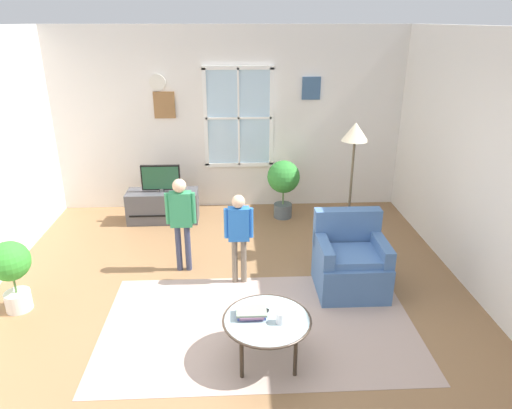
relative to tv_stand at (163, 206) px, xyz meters
name	(u,v)px	position (x,y,z in m)	size (l,w,h in m)	color
ground_plane	(231,316)	(1.03, -2.49, -0.25)	(6.00, 6.77, 0.02)	olive
back_wall	(230,120)	(1.03, 0.65, 1.17)	(5.40, 0.17, 2.81)	silver
area_rug	(259,325)	(1.31, -2.68, -0.23)	(3.13, 1.84, 0.01)	tan
tv_stand	(163,206)	(0.00, 0.00, 0.00)	(1.06, 0.42, 0.48)	#4C4C51
television	(161,178)	(0.00, 0.00, 0.45)	(0.57, 0.08, 0.41)	#4C4C4C
armchair	(350,262)	(2.38, -2.02, 0.09)	(0.76, 0.74, 0.87)	#476B9E
coffee_table	(267,321)	(1.36, -3.16, 0.16)	(0.79, 0.79, 0.43)	#99B2B7
book_stack	(251,313)	(1.22, -3.11, 0.22)	(0.27, 0.19, 0.06)	#3B4CA3
cup	(281,318)	(1.47, -3.22, 0.24)	(0.08, 0.08, 0.10)	white
remote_near_books	(263,313)	(1.33, -3.09, 0.20)	(0.04, 0.14, 0.02)	black
person_blue_shirt	(239,229)	(1.13, -1.83, 0.45)	(0.33, 0.15, 1.09)	#726656
person_green_shirt	(181,215)	(0.46, -1.52, 0.50)	(0.36, 0.16, 1.18)	#333851
potted_plant_by_window	(283,181)	(1.83, 0.05, 0.35)	(0.49, 0.49, 0.91)	#4C565B
potted_plant_corner	(11,268)	(-1.22, -2.27, 0.26)	(0.41, 0.41, 0.79)	silver
floor_lamp	(354,146)	(2.53, -1.23, 1.23)	(0.32, 0.32, 1.75)	black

